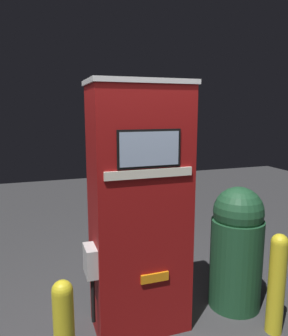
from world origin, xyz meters
TOP-DOWN VIEW (x-y plane):
  - gas_pump at (-0.00, 0.24)m, footprint 0.93×0.53m
  - trash_bin at (1.01, 0.22)m, footprint 0.51×0.51m
  - safety_bollard_far at (1.11, -0.24)m, footprint 0.15×0.15m

SIDE VIEW (x-z plane):
  - safety_bollard_far at x=1.11m, z-range 0.03..0.95m
  - trash_bin at x=1.01m, z-range 0.01..1.25m
  - gas_pump at x=0.00m, z-range 0.00..2.21m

